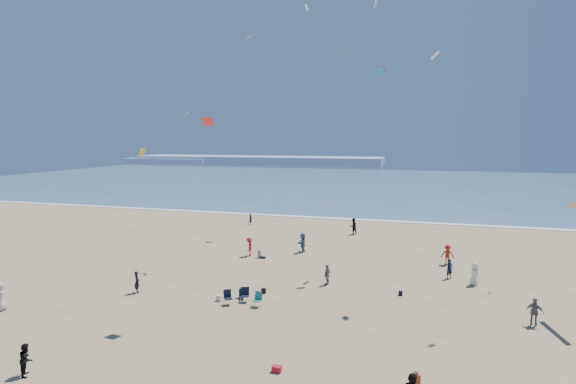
% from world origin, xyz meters
% --- Properties ---
extents(ocean, '(220.00, 100.00, 0.06)m').
position_xyz_m(ocean, '(0.00, 95.00, 0.03)').
color(ocean, '#476B84').
rests_on(ocean, ground).
extents(surf_line, '(220.00, 1.20, 0.08)m').
position_xyz_m(surf_line, '(0.00, 45.00, 0.04)').
color(surf_line, white).
rests_on(surf_line, ground).
extents(headland_far, '(110.00, 20.00, 3.20)m').
position_xyz_m(headland_far, '(-60.00, 170.00, 1.60)').
color(headland_far, '#7A8EA8').
rests_on(headland_far, ground).
extents(headland_near, '(40.00, 14.00, 2.00)m').
position_xyz_m(headland_near, '(-100.00, 165.00, 1.00)').
color(headland_near, '#7A8EA8').
rests_on(headland_near, ground).
extents(standing_flyers, '(38.55, 42.45, 1.94)m').
position_xyz_m(standing_flyers, '(4.02, 15.23, 0.89)').
color(standing_flyers, black).
rests_on(standing_flyers, ground).
extents(seated_group, '(15.32, 30.57, 0.84)m').
position_xyz_m(seated_group, '(2.07, 6.30, 0.42)').
color(seated_group, white).
rests_on(seated_group, ground).
extents(chair_cluster, '(2.76, 1.59, 1.00)m').
position_xyz_m(chair_cluster, '(-2.03, 10.98, 0.50)').
color(chair_cluster, black).
rests_on(chair_cluster, ground).
extents(white_tote, '(0.35, 0.20, 0.40)m').
position_xyz_m(white_tote, '(-3.92, 11.15, 0.20)').
color(white_tote, silver).
rests_on(white_tote, ground).
extents(black_backpack, '(0.30, 0.22, 0.38)m').
position_xyz_m(black_backpack, '(-1.45, 13.44, 0.19)').
color(black_backpack, black).
rests_on(black_backpack, ground).
extents(cooler, '(0.45, 0.30, 0.30)m').
position_xyz_m(cooler, '(2.83, 3.22, 0.15)').
color(cooler, red).
rests_on(cooler, ground).
extents(navy_bag, '(0.28, 0.18, 0.34)m').
position_xyz_m(navy_bag, '(8.14, 15.81, 0.17)').
color(navy_bag, black).
rests_on(navy_bag, ground).
extents(kites_aloft, '(43.74, 43.86, 28.54)m').
position_xyz_m(kites_aloft, '(10.81, 13.15, 14.04)').
color(kites_aloft, '#6722A6').
rests_on(kites_aloft, ground).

